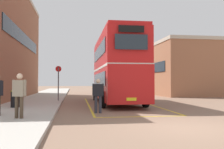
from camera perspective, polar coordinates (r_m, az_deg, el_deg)
The scene contains 10 objects.
ground_plane at distance 22.89m, azimuth 0.81°, elevation -5.43°, with size 135.60×135.60×0.00m, color #846651.
sidewalk_left at distance 25.13m, azimuth -14.95°, elevation -4.87°, with size 4.00×57.60×0.14m, color #B2ADA3.
depot_building_right at distance 32.70m, azimuth 16.06°, elevation 1.08°, with size 8.92×12.55×6.03m.
double_decker_bus at distance 18.45m, azimuth 0.95°, elevation 1.45°, with size 2.94×10.38×4.75m.
single_deck_bus at distance 39.24m, azimuth 0.24°, elevation -1.43°, with size 3.21×8.72×3.02m.
pedestrian_boarding at distance 12.67m, azimuth -3.09°, elevation -4.16°, with size 0.56×0.27×1.67m.
pedestrian_waiting_far at distance 10.46m, azimuth -19.82°, elevation -3.70°, with size 0.53×0.41×1.71m.
litter_bin at distance 15.06m, azimuth -20.59°, elevation -5.07°, with size 0.50×0.50×0.90m.
bus_stop_sign at distance 19.56m, azimuth -11.77°, elevation -1.10°, with size 0.44×0.13×2.56m.
bay_marking_yellow at distance 16.60m, azimuth 2.01°, elevation -6.88°, with size 4.36×12.39×0.01m.
Camera 1 is at (-3.70, -8.13, 1.54)m, focal length 41.37 mm.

